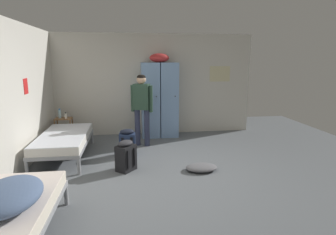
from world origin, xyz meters
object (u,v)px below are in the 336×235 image
at_px(shelf_unit, 64,127).
at_px(backpack_black, 125,156).
at_px(lotion_bottle, 66,116).
at_px(clothes_pile_grey, 201,167).
at_px(locker_bank, 160,98).
at_px(backpack_navy, 127,143).
at_px(bed_left_front, 1,218).
at_px(bed_left_rear, 64,139).
at_px(person_traveler, 142,103).
at_px(water_bottle, 60,114).
at_px(bedding_heap, 9,195).

distance_m(shelf_unit, backpack_black, 2.49).
distance_m(lotion_bottle, clothes_pile_grey, 3.52).
distance_m(locker_bank, clothes_pile_grey, 2.63).
xyz_separation_m(backpack_navy, clothes_pile_grey, (1.29, -1.00, -0.20)).
xyz_separation_m(bed_left_front, backpack_black, (1.20, 2.04, -0.12)).
relative_size(locker_bank, bed_left_rear, 1.09).
height_order(bed_left_front, person_traveler, person_traveler).
distance_m(person_traveler, clothes_pile_grey, 2.11).
relative_size(lotion_bottle, backpack_black, 0.27).
bearing_deg(clothes_pile_grey, bed_left_rear, 157.80).
height_order(locker_bank, shelf_unit, locker_bank).
bearing_deg(water_bottle, locker_bank, 4.37).
relative_size(shelf_unit, backpack_black, 1.04).
bearing_deg(clothes_pile_grey, shelf_unit, 141.45).
relative_size(bed_left_front, backpack_black, 3.45).
distance_m(shelf_unit, lotion_bottle, 0.30).
relative_size(bedding_heap, backpack_black, 1.57).
distance_m(shelf_unit, backpack_navy, 1.92).
xyz_separation_m(water_bottle, clothes_pile_grey, (2.86, -2.23, -0.62)).
height_order(person_traveler, lotion_bottle, person_traveler).
bearing_deg(lotion_bottle, person_traveler, -16.64).
relative_size(bedding_heap, lotion_bottle, 5.81).
relative_size(bedding_heap, clothes_pile_grey, 1.54).
bearing_deg(shelf_unit, person_traveler, -17.19).
xyz_separation_m(shelf_unit, clothes_pile_grey, (2.78, -2.21, -0.29)).
bearing_deg(backpack_navy, backpack_black, -92.33).
relative_size(locker_bank, backpack_black, 3.76).
height_order(water_bottle, backpack_navy, water_bottle).
distance_m(person_traveler, lotion_bottle, 1.86).
distance_m(bed_left_rear, clothes_pile_grey, 2.75).
height_order(water_bottle, lotion_bottle, water_bottle).
bearing_deg(lotion_bottle, backpack_navy, -39.62).
bearing_deg(backpack_black, shelf_unit, 125.84).
relative_size(locker_bank, backpack_navy, 3.76).
xyz_separation_m(lotion_bottle, backpack_black, (1.38, -1.97, -0.38)).
bearing_deg(locker_bank, lotion_bottle, -173.81).
height_order(locker_bank, lotion_bottle, locker_bank).
relative_size(locker_bank, water_bottle, 9.18).
xyz_separation_m(bedding_heap, lotion_bottle, (-0.27, 3.99, 0.02)).
distance_m(bed_left_rear, backpack_black, 1.47).
xyz_separation_m(locker_bank, backpack_navy, (-0.82, -1.42, -0.71)).
height_order(locker_bank, person_traveler, locker_bank).
bearing_deg(backpack_navy, locker_bank, 60.05).
relative_size(bed_left_front, lotion_bottle, 12.74).
distance_m(locker_bank, lotion_bottle, 2.27).
relative_size(shelf_unit, backpack_navy, 1.04).
bearing_deg(shelf_unit, bedding_heap, -85.13).
bearing_deg(locker_bank, clothes_pile_grey, -78.88).
height_order(backpack_black, clothes_pile_grey, backpack_black).
distance_m(backpack_black, clothes_pile_grey, 1.35).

